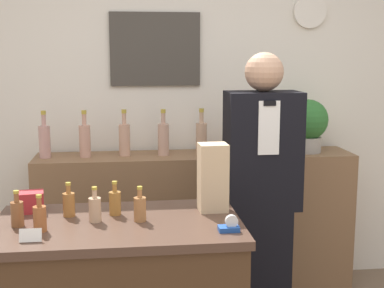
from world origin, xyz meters
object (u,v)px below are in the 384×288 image
object	(u,v)px
paper_bag	(213,177)
tape_dispenser	(230,226)
potted_plant	(308,124)
shopkeeper	(261,198)

from	to	relation	value
paper_bag	tape_dispenser	distance (m)	0.35
potted_plant	tape_dispenser	distance (m)	1.63
shopkeeper	paper_bag	world-z (taller)	shopkeeper
potted_plant	paper_bag	distance (m)	1.37
shopkeeper	tape_dispenser	distance (m)	0.89
paper_bag	tape_dispenser	size ratio (longest dim) A/B	3.69
paper_bag	potted_plant	bearing A→B (deg)	51.94
shopkeeper	tape_dispenser	xyz separation A→B (m)	(-0.35, -0.81, 0.11)
tape_dispenser	paper_bag	bearing A→B (deg)	94.37
tape_dispenser	shopkeeper	bearing A→B (deg)	66.74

